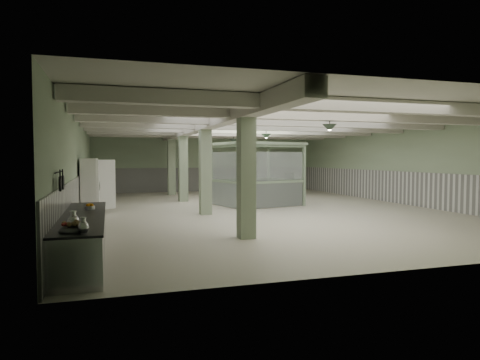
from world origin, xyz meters
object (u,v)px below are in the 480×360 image
object	(u,v)px
walkin_cooler	(91,188)
guard_booth	(257,164)
prep_counter	(82,236)
filing_cabinet	(293,188)

from	to	relation	value
walkin_cooler	guard_booth	size ratio (longest dim) A/B	0.54
walkin_cooler	guard_booth	bearing A→B (deg)	12.38
walkin_cooler	guard_booth	world-z (taller)	guard_booth
prep_counter	walkin_cooler	world-z (taller)	walkin_cooler
prep_counter	guard_booth	size ratio (longest dim) A/B	1.31
filing_cabinet	walkin_cooler	bearing A→B (deg)	174.42
filing_cabinet	prep_counter	bearing A→B (deg)	-152.77
walkin_cooler	guard_booth	distance (m)	7.27
guard_booth	filing_cabinet	distance (m)	2.26
prep_counter	walkin_cooler	distance (m)	6.93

